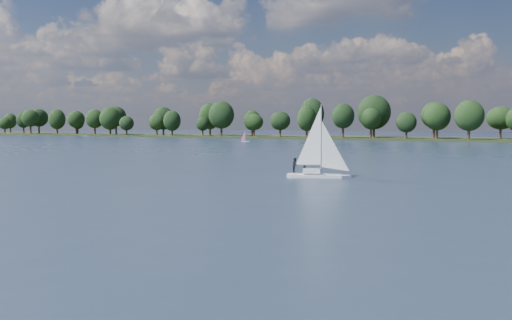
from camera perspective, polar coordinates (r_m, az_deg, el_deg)
The scene contains 5 objects.
ground at distance 115.03m, azimuth 20.74°, elevation 0.27°, with size 700.00×700.00×0.00m, color #233342.
sailboat at distance 67.43m, azimuth 5.91°, elevation 0.37°, with size 7.06×4.37×9.01m.
dinghy_pink at distance 197.23m, azimuth -1.09°, elevation 2.15°, with size 2.97×2.00×4.42m.
pontoon at distance 291.17m, azimuth -16.64°, elevation 2.29°, with size 4.00×2.00×0.50m, color #545659.
treeline at distance 222.85m, azimuth 22.59°, elevation 3.86°, with size 561.90×73.59×18.80m.
Camera 1 is at (16.62, -13.64, 6.41)m, focal length 40.00 mm.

